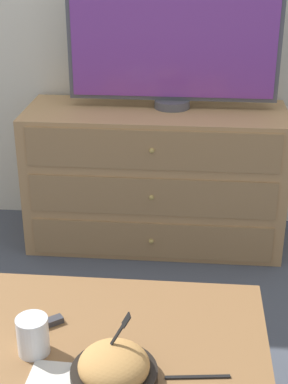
# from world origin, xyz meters

# --- Properties ---
(ground_plane) EXTENTS (12.00, 12.00, 0.00)m
(ground_plane) POSITION_xyz_m (0.00, 0.00, 0.00)
(ground_plane) COLOR #474C56
(dresser) EXTENTS (1.25, 0.48, 0.69)m
(dresser) POSITION_xyz_m (-0.06, -0.26, 0.35)
(dresser) COLOR tan
(dresser) RESTS_ON ground_plane
(tv) EXTENTS (0.98, 0.17, 0.68)m
(tv) POSITION_xyz_m (0.02, -0.21, 1.04)
(tv) COLOR #515156
(tv) RESTS_ON dresser
(coffee_table) EXTENTS (0.88, 0.64, 0.44)m
(coffee_table) POSITION_xyz_m (-0.09, -1.65, 0.38)
(coffee_table) COLOR olive
(coffee_table) RESTS_ON ground_plane
(takeout_bowl) EXTENTS (0.22, 0.22, 0.17)m
(takeout_bowl) POSITION_xyz_m (-0.06, -1.79, 0.48)
(takeout_bowl) COLOR black
(takeout_bowl) RESTS_ON coffee_table
(drink_cup) EXTENTS (0.09, 0.09, 0.11)m
(drink_cup) POSITION_xyz_m (-0.29, -1.71, 0.49)
(drink_cup) COLOR beige
(drink_cup) RESTS_ON coffee_table
(napkin) EXTENTS (0.16, 0.16, 0.00)m
(napkin) POSITION_xyz_m (-0.20, -1.82, 0.44)
(napkin) COLOR silver
(napkin) RESTS_ON coffee_table
(knife) EXTENTS (0.17, 0.03, 0.01)m
(knife) POSITION_xyz_m (0.16, -1.77, 0.44)
(knife) COLOR black
(knife) RESTS_ON coffee_table
(remote_control) EXTENTS (0.12, 0.10, 0.02)m
(remote_control) POSITION_xyz_m (-0.29, -1.60, 0.45)
(remote_control) COLOR #38383D
(remote_control) RESTS_ON coffee_table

